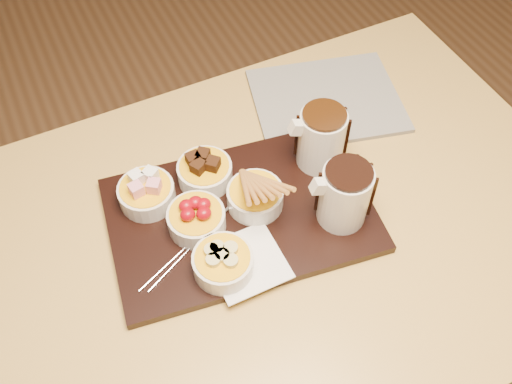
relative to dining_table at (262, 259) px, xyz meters
name	(u,v)px	position (x,y,z in m)	size (l,w,h in m)	color
ground	(260,374)	(0.00, 0.00, -0.65)	(5.00, 5.00, 0.00)	brown
dining_table	(262,259)	(0.00, 0.00, 0.00)	(1.20, 0.80, 0.75)	tan
serving_board	(241,215)	(-0.02, 0.04, 0.11)	(0.46, 0.30, 0.02)	black
napkin	(247,262)	(-0.06, -0.05, 0.12)	(0.12, 0.12, 0.00)	white
bowl_marshmallows	(147,194)	(-0.16, 0.14, 0.14)	(0.10, 0.10, 0.04)	silver
bowl_cake	(205,173)	(-0.05, 0.14, 0.14)	(0.10, 0.10, 0.04)	silver
bowl_strawberries	(197,220)	(-0.10, 0.05, 0.14)	(0.10, 0.10, 0.04)	silver
bowl_biscotti	(255,197)	(0.01, 0.05, 0.14)	(0.10, 0.10, 0.04)	silver
bowl_bananas	(223,263)	(-0.10, -0.05, 0.14)	(0.10, 0.10, 0.04)	silver
pitcher_dark_chocolate	(345,196)	(0.13, -0.04, 0.18)	(0.09, 0.09, 0.12)	silver
pitcher_milk_chocolate	(321,139)	(0.16, 0.09, 0.18)	(0.09, 0.09, 0.12)	silver
fondue_skewers	(195,238)	(-0.12, 0.02, 0.12)	(0.26, 0.03, 0.01)	silver
newspaper	(326,100)	(0.26, 0.23, 0.10)	(0.30, 0.24, 0.01)	beige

